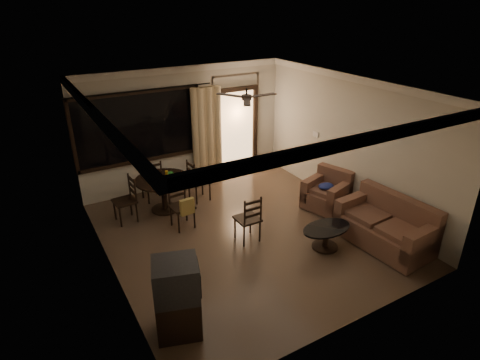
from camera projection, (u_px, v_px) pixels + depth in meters
ground at (246, 233)px, 7.75m from camera, size 5.50×5.50×0.00m
room_shell at (228, 116)px, 8.65m from camera, size 5.50×6.70×5.50m
dining_table at (163, 185)px, 8.39m from camera, size 1.16×1.16×0.94m
dining_chair_west at (126, 208)px, 8.08m from camera, size 0.45×0.45×0.95m
dining_chair_east at (199, 188)px, 8.94m from camera, size 0.45×0.45×0.95m
dining_chair_south at (183, 213)px, 7.85m from camera, size 0.45×0.50×0.95m
dining_chair_north at (153, 188)px, 8.95m from camera, size 0.45×0.45×0.95m
tv_cabinet at (177, 298)px, 5.27m from camera, size 0.72×0.68×1.12m
sofa at (387, 227)px, 7.28m from camera, size 1.00×1.73×0.90m
armchair at (328, 193)px, 8.59m from camera, size 1.02×1.02×0.82m
coffee_table at (326, 234)px, 7.21m from camera, size 0.96×0.58×0.42m
side_chair at (248, 227)px, 7.44m from camera, size 0.42×0.42×0.95m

